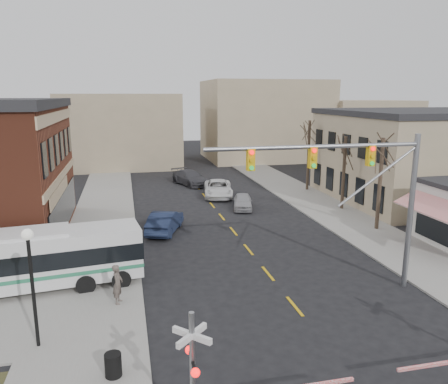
# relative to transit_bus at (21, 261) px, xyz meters

# --- Properties ---
(ground) EXTENTS (160.00, 160.00, 0.00)m
(ground) POSITION_rel_transit_bus_xyz_m (12.88, -6.49, -1.73)
(ground) COLOR black
(ground) RESTS_ON ground
(sidewalk_west) EXTENTS (5.00, 60.00, 0.12)m
(sidewalk_west) POSITION_rel_transit_bus_xyz_m (3.38, 13.51, -1.67)
(sidewalk_west) COLOR gray
(sidewalk_west) RESTS_ON ground
(sidewalk_east) EXTENTS (5.00, 60.00, 0.12)m
(sidewalk_east) POSITION_rel_transit_bus_xyz_m (22.38, 13.51, -1.67)
(sidewalk_east) COLOR gray
(sidewalk_east) RESTS_ON ground
(tan_building) EXTENTS (20.30, 15.30, 8.50)m
(tan_building) POSITION_rel_transit_bus_xyz_m (34.88, 13.51, 2.53)
(tan_building) COLOR gray
(tan_building) RESTS_ON ground
(tree_east_a) EXTENTS (0.28, 0.28, 6.75)m
(tree_east_a) POSITION_rel_transit_bus_xyz_m (23.38, 5.51, 1.77)
(tree_east_a) COLOR #382B21
(tree_east_a) RESTS_ON sidewalk_east
(tree_east_b) EXTENTS (0.28, 0.28, 6.30)m
(tree_east_b) POSITION_rel_transit_bus_xyz_m (23.68, 11.51, 1.54)
(tree_east_b) COLOR #382B21
(tree_east_b) RESTS_ON sidewalk_east
(tree_east_c) EXTENTS (0.28, 0.28, 7.20)m
(tree_east_c) POSITION_rel_transit_bus_xyz_m (23.88, 19.51, 1.99)
(tree_east_c) COLOR #382B21
(tree_east_c) RESTS_ON sidewalk_east
(transit_bus) EXTENTS (12.07, 4.12, 3.05)m
(transit_bus) POSITION_rel_transit_bus_xyz_m (0.00, 0.00, 0.00)
(transit_bus) COLOR silver
(transit_bus) RESTS_ON ground
(traffic_signal_mast) EXTENTS (10.81, 0.30, 8.00)m
(traffic_signal_mast) POSITION_rel_transit_bus_xyz_m (16.43, -3.61, 4.05)
(traffic_signal_mast) COLOR gray
(traffic_signal_mast) RESTS_ON ground
(rr_crossing_west) EXTENTS (5.60, 1.36, 4.00)m
(rr_crossing_west) POSITION_rel_transit_bus_xyz_m (7.34, -11.44, 0.24)
(rr_crossing_west) COLOR gray
(rr_crossing_west) RESTS_ON ground
(street_lamp) EXTENTS (0.44, 0.44, 4.84)m
(street_lamp) POSITION_rel_transit_bus_xyz_m (1.62, -5.51, 1.80)
(street_lamp) COLOR black
(street_lamp) RESTS_ON sidewalk_west
(trash_bin) EXTENTS (0.60, 0.60, 0.85)m
(trash_bin) POSITION_rel_transit_bus_xyz_m (4.57, -8.15, -1.18)
(trash_bin) COLOR black
(trash_bin) RESTS_ON sidewalk_west
(car_a) EXTENTS (2.51, 4.19, 1.34)m
(car_a) POSITION_rel_transit_bus_xyz_m (15.27, 13.71, -1.06)
(car_a) COLOR #9C9BA0
(car_a) RESTS_ON ground
(car_b) EXTENTS (3.27, 5.15, 1.60)m
(car_b) POSITION_rel_transit_bus_xyz_m (7.96, 8.51, -0.93)
(car_b) COLOR #18223D
(car_b) RESTS_ON ground
(car_c) EXTENTS (3.59, 6.11, 1.60)m
(car_c) POSITION_rel_transit_bus_xyz_m (14.17, 18.91, -0.93)
(car_c) COLOR silver
(car_c) RESTS_ON ground
(car_d) EXTENTS (4.10, 6.02, 1.62)m
(car_d) POSITION_rel_transit_bus_xyz_m (12.31, 25.22, -0.92)
(car_d) COLOR #3A3A3F
(car_d) RESTS_ON ground
(pedestrian_near) EXTENTS (0.61, 0.79, 1.93)m
(pedestrian_near) POSITION_rel_transit_bus_xyz_m (4.70, -2.47, -0.65)
(pedestrian_near) COLOR #5A4F48
(pedestrian_near) RESTS_ON sidewalk_west
(pedestrian_far) EXTENTS (0.99, 0.98, 1.61)m
(pedestrian_far) POSITION_rel_transit_bus_xyz_m (1.82, 1.26, -0.80)
(pedestrian_far) COLOR #384262
(pedestrian_far) RESTS_ON sidewalk_west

